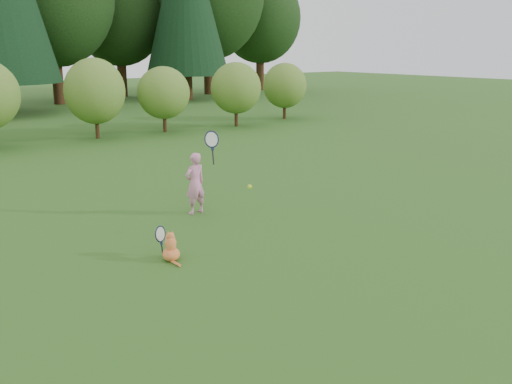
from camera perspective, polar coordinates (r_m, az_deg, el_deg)
ground at (r=9.26m, az=1.94°, el=-5.37°), size 100.00×100.00×0.00m
shrub_row at (r=20.64m, az=-21.19°, el=8.55°), size 28.00×3.00×2.80m
child at (r=10.92m, az=-6.05°, el=1.02°), size 0.69×0.45×1.77m
cat at (r=8.67m, az=-8.56°, el=-5.29°), size 0.45×0.62×0.62m
tennis_ball at (r=9.61m, az=-0.63°, el=0.53°), size 0.08×0.08×0.08m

